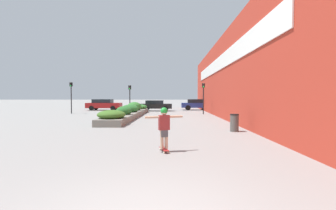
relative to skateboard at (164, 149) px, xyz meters
name	(u,v)px	position (x,y,z in m)	size (l,w,h in m)	color
building_wall_right	(232,74)	(4.79, 9.56, 3.51)	(0.67, 42.11, 7.14)	#B23323
planter_box	(130,112)	(-3.73, 13.17, 0.39)	(1.93, 14.47, 1.33)	slate
skateboard	(164,149)	(0.00, 0.00, 0.00)	(0.38, 0.71, 0.10)	maroon
skateboarder	(164,124)	(0.00, 0.00, 0.88)	(1.28, 0.49, 1.41)	tan
trash_bin	(234,123)	(3.61, 4.51, 0.40)	(0.47, 0.47, 0.94)	#514C47
car_leftmost	(156,105)	(-1.99, 22.13, 0.69)	(4.21, 1.89, 1.40)	black
car_center_left	(198,104)	(3.80, 24.44, 0.75)	(4.68, 2.00, 1.53)	navy
car_center_right	(104,104)	(-9.41, 23.69, 0.74)	(4.74, 2.00, 1.54)	maroon
traffic_light_left	(130,94)	(-4.48, 17.15, 2.10)	(0.28, 0.30, 3.14)	black
traffic_light_right	(203,93)	(3.57, 16.53, 2.21)	(0.28, 0.30, 3.33)	black
traffic_light_far_left	(71,92)	(-11.10, 17.31, 2.31)	(0.28, 0.30, 3.49)	black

